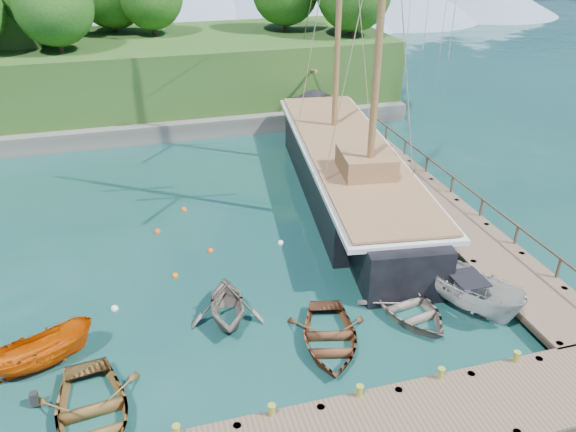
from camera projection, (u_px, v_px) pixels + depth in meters
name	position (u px, v px, depth m)	size (l,w,h in m)	color
ground	(265.00, 325.00, 22.78)	(160.00, 160.00, 0.00)	#0F3531
dock_near	(376.00, 432.00, 17.54)	(20.00, 3.20, 1.10)	brown
dock_east	(436.00, 205.00, 31.25)	(3.20, 24.00, 1.10)	brown
bollard_1	(272.00, 428.00, 18.22)	(0.26, 0.26, 0.45)	olive
bollard_2	(358.00, 409.00, 18.93)	(0.26, 0.26, 0.45)	olive
bollard_3	(438.00, 391.00, 19.65)	(0.26, 0.26, 0.45)	olive
bollard_4	(512.00, 374.00, 20.37)	(0.26, 0.26, 0.45)	olive
rowboat_0	(93.00, 423.00, 18.40)	(3.54, 4.96, 1.03)	brown
rowboat_1	(228.00, 319.00, 23.13)	(3.07, 3.56, 1.88)	#6B6359
rowboat_2	(329.00, 345.00, 21.76)	(3.17, 4.44, 0.92)	#522F1B
rowboat_3	(407.00, 313.00, 23.46)	(3.15, 4.42, 0.91)	#6F655C
motorboat_orange	(45.00, 366.00, 20.75)	(1.46, 3.89, 1.50)	#BF4802
cabin_boat_white	(464.00, 306.00, 23.90)	(1.95, 5.18, 2.00)	beige
schooner	(348.00, 174.00, 33.18)	(8.04, 28.82, 21.39)	black
mooring_buoy_0	(115.00, 309.00, 23.72)	(0.32, 0.32, 0.32)	white
mooring_buoy_1	(175.00, 276.00, 25.88)	(0.29, 0.29, 0.29)	orange
mooring_buoy_2	(211.00, 251.00, 27.79)	(0.32, 0.32, 0.32)	#DA4C14
mooring_buoy_3	(281.00, 244.00, 28.44)	(0.33, 0.33, 0.33)	white
mooring_buoy_4	(157.00, 232.00, 29.47)	(0.34, 0.34, 0.34)	#E24814
mooring_buoy_5	(184.00, 210.00, 31.65)	(0.35, 0.35, 0.35)	#E8541A
headland	(8.00, 48.00, 43.67)	(51.00, 19.31, 12.90)	#474744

